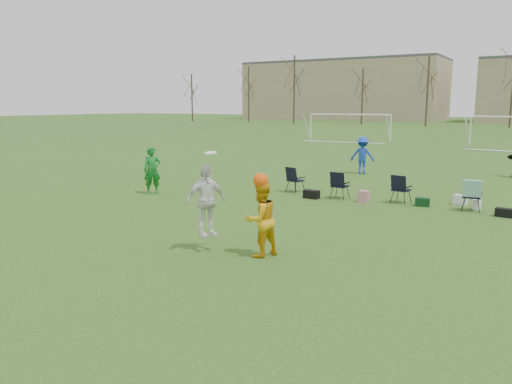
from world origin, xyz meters
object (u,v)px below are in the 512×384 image
Objects in this scene: fielder_green_near at (152,170)px; center_contest at (237,210)px; fielder_blue at (362,155)px; goal_left at (349,120)px.

center_contest is at bearing -83.65° from fielder_green_near.
fielder_green_near is 0.99× the size of fielder_blue.
fielder_blue is at bearing -72.63° from goal_left.
fielder_green_near is at bearing 145.49° from center_contest.
center_contest reaches higher than fielder_green_near.
fielder_green_near is 8.34m from center_contest.
goal_left is (-8.10, 19.69, 1.03)m from fielder_blue.
goal_left reaches higher than center_contest.
fielder_blue is 0.78× the size of center_contest.
goal_left is at bearing -80.89° from fielder_blue.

